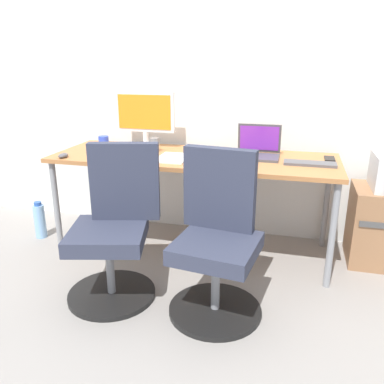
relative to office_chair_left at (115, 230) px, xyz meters
The scene contains 17 objects.
ground_plane 0.88m from the office_chair_left, 66.16° to the left, with size 5.28×5.28×0.00m, color gray.
back_wall 1.48m from the office_chair_left, 74.74° to the left, with size 4.40×0.04×2.60m, color white.
desk 0.82m from the office_chair_left, 66.16° to the left, with size 2.05×0.72×0.74m.
office_chair_left is the anchor object (origin of this frame).
office_chair_right 0.63m from the office_chair_left, ahead, with size 0.54×0.54×0.94m.
water_bottle_on_floor 1.17m from the office_chair_left, 148.64° to the left, with size 0.09×0.09×0.31m.
desktop_monitor 1.10m from the office_chair_left, 98.58° to the left, with size 0.48×0.18×0.43m.
open_laptop 1.17m from the office_chair_left, 46.46° to the left, with size 0.31×0.26×0.23m.
keyboard_by_monitor 0.69m from the office_chair_left, 101.08° to the left, with size 0.34×0.12×0.02m, color silver.
keyboard_by_laptop 1.34m from the office_chair_left, 30.32° to the left, with size 0.34×0.12×0.02m, color #515156.
mouse_by_monitor 0.79m from the office_chair_left, 143.84° to the left, with size 0.06×0.10×0.03m, color #515156.
mouse_by_laptop 0.85m from the office_chair_left, 62.86° to the left, with size 0.06×0.10×0.03m, color silver.
coffee_mug 1.00m from the office_chair_left, 119.17° to the left, with size 0.08×0.08×0.09m, color blue.
pen_cup 0.86m from the office_chair_left, 90.96° to the left, with size 0.07×0.07×0.10m, color slate.
phone_near_laptop 0.96m from the office_chair_left, 33.89° to the left, with size 0.07×0.14×0.01m, color black.
phone_near_monitor 1.56m from the office_chair_left, 34.04° to the left, with size 0.07×0.14×0.01m, color black.
paper_pile 0.70m from the office_chair_left, 71.88° to the left, with size 0.21×0.30×0.01m, color white.
Camera 1 is at (0.70, -2.72, 1.40)m, focal length 37.00 mm.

